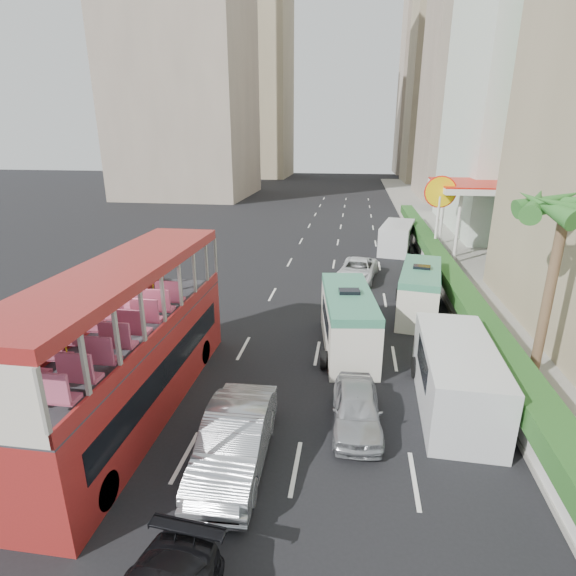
% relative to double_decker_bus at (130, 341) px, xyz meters
% --- Properties ---
extents(ground_plane, '(200.00, 200.00, 0.00)m').
position_rel_double_decker_bus_xyz_m(ground_plane, '(6.00, 0.00, -2.53)').
color(ground_plane, black).
rests_on(ground_plane, ground).
extents(double_decker_bus, '(2.50, 11.00, 5.06)m').
position_rel_double_decker_bus_xyz_m(double_decker_bus, '(0.00, 0.00, 0.00)').
color(double_decker_bus, maroon).
rests_on(double_decker_bus, ground).
extents(car_silver_lane_a, '(1.83, 4.89, 1.60)m').
position_rel_double_decker_bus_xyz_m(car_silver_lane_a, '(3.91, -2.07, -2.53)').
color(car_silver_lane_a, '#ACAEB3').
rests_on(car_silver_lane_a, ground).
extents(car_silver_lane_b, '(1.67, 3.80, 1.27)m').
position_rel_double_decker_bus_xyz_m(car_silver_lane_b, '(7.24, 0.19, -2.53)').
color(car_silver_lane_b, '#ACAEB3').
rests_on(car_silver_lane_b, ground).
extents(van_asset, '(2.82, 4.94, 1.30)m').
position_rel_double_decker_bus_xyz_m(van_asset, '(7.25, 15.57, -2.53)').
color(van_asset, silver).
rests_on(van_asset, ground).
extents(minibus_near, '(2.64, 5.93, 2.54)m').
position_rel_double_decker_bus_xyz_m(minibus_near, '(6.82, 5.66, -1.26)').
color(minibus_near, silver).
rests_on(minibus_near, ground).
extents(minibus_far, '(2.73, 5.76, 2.45)m').
position_rel_double_decker_bus_xyz_m(minibus_far, '(10.34, 10.16, -1.30)').
color(minibus_far, silver).
rests_on(minibus_far, ground).
extents(panel_van_near, '(2.43, 5.70, 2.25)m').
position_rel_double_decker_bus_xyz_m(panel_van_near, '(10.49, 1.77, -1.40)').
color(panel_van_near, silver).
rests_on(panel_van_near, ground).
extents(panel_van_far, '(3.19, 5.74, 2.17)m').
position_rel_double_decker_bus_xyz_m(panel_van_far, '(10.30, 23.71, -1.45)').
color(panel_van_far, silver).
rests_on(panel_van_far, ground).
extents(sidewalk, '(6.00, 120.00, 0.18)m').
position_rel_double_decker_bus_xyz_m(sidewalk, '(15.00, 25.00, -2.44)').
color(sidewalk, '#99968C').
rests_on(sidewalk, ground).
extents(kerb_wall, '(0.30, 44.00, 1.00)m').
position_rel_double_decker_bus_xyz_m(kerb_wall, '(12.20, 14.00, -1.85)').
color(kerb_wall, silver).
rests_on(kerb_wall, sidewalk).
extents(hedge, '(1.10, 44.00, 0.70)m').
position_rel_double_decker_bus_xyz_m(hedge, '(12.20, 14.00, -1.00)').
color(hedge, '#2D6626').
rests_on(hedge, kerb_wall).
extents(palm_tree, '(0.36, 0.36, 6.40)m').
position_rel_double_decker_bus_xyz_m(palm_tree, '(13.80, 4.00, 0.85)').
color(palm_tree, brown).
rests_on(palm_tree, sidewalk).
extents(shell_station, '(6.50, 8.00, 5.50)m').
position_rel_double_decker_bus_xyz_m(shell_station, '(16.00, 23.00, 0.22)').
color(shell_station, silver).
rests_on(shell_station, ground).
extents(tower_mid, '(16.00, 16.00, 50.00)m').
position_rel_double_decker_bus_xyz_m(tower_mid, '(24.00, 58.00, 22.47)').
color(tower_mid, tan).
rests_on(tower_mid, ground).
extents(tower_far_a, '(14.00, 14.00, 44.00)m').
position_rel_double_decker_bus_xyz_m(tower_far_a, '(23.00, 82.00, 19.47)').
color(tower_far_a, tan).
rests_on(tower_far_a, ground).
extents(tower_far_b, '(14.00, 14.00, 40.00)m').
position_rel_double_decker_bus_xyz_m(tower_far_b, '(23.00, 104.00, 17.47)').
color(tower_far_b, tan).
rests_on(tower_far_b, ground).
extents(tower_left_a, '(18.00, 18.00, 52.00)m').
position_rel_double_decker_bus_xyz_m(tower_left_a, '(-18.00, 55.00, 23.47)').
color(tower_left_a, tan).
rests_on(tower_left_a, ground).
extents(tower_left_b, '(16.00, 16.00, 46.00)m').
position_rel_double_decker_bus_xyz_m(tower_left_b, '(-16.00, 90.00, 20.47)').
color(tower_left_b, tan).
rests_on(tower_left_b, ground).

